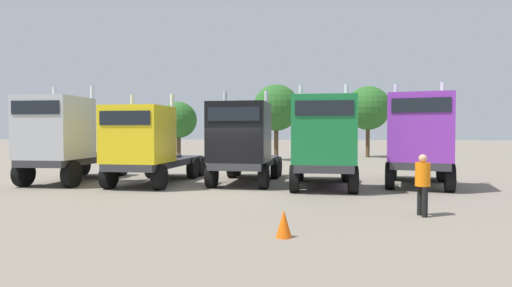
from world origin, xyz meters
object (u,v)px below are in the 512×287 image
visitor_in_hivis (423,180)px  traffic_cone_near (284,224)px  semi_truck_black (243,143)px  semi_truck_purple (419,139)px  semi_truck_green (323,141)px  semi_truck_silver (62,138)px  semi_truck_yellow (147,145)px

visitor_in_hivis → traffic_cone_near: 4.65m
semi_truck_black → semi_truck_purple: size_ratio=1.01×
semi_truck_black → semi_truck_green: bearing=78.3°
semi_truck_purple → traffic_cone_near: 10.39m
semi_truck_black → semi_truck_purple: 7.45m
semi_truck_green → semi_truck_purple: size_ratio=0.99×
semi_truck_purple → visitor_in_hivis: (-1.47, -6.09, -1.05)m
visitor_in_hivis → semi_truck_green: bearing=106.2°
semi_truck_silver → semi_truck_black: semi_truck_silver is taller
semi_truck_green → semi_truck_black: bearing=-102.8°
semi_truck_purple → traffic_cone_near: bearing=-17.2°
visitor_in_hivis → semi_truck_silver: bearing=148.9°
semi_truck_purple → visitor_in_hivis: bearing=-0.6°
semi_truck_purple → visitor_in_hivis: semi_truck_purple is taller
semi_truck_yellow → semi_truck_green: semi_truck_green is taller
semi_truck_yellow → traffic_cone_near: semi_truck_yellow is taller
semi_truck_green → visitor_in_hivis: semi_truck_green is taller
semi_truck_silver → traffic_cone_near: (10.38, -8.07, -1.72)m
semi_truck_purple → semi_truck_silver: bearing=-74.2°
semi_truck_silver → semi_truck_black: 8.10m
semi_truck_black → visitor_in_hivis: bearing=47.8°
semi_truck_black → semi_truck_purple: semi_truck_purple is taller
semi_truck_silver → traffic_cone_near: 13.26m
semi_truck_purple → semi_truck_green: bearing=-62.5°
visitor_in_hivis → semi_truck_purple: bearing=66.1°
semi_truck_purple → traffic_cone_near: semi_truck_purple is taller
semi_truck_black → traffic_cone_near: 9.13m
visitor_in_hivis → traffic_cone_near: visitor_in_hivis is taller
semi_truck_purple → visitor_in_hivis: 6.36m
semi_truck_purple → semi_truck_black: bearing=-75.9°
semi_truck_yellow → traffic_cone_near: size_ratio=10.55×
semi_truck_silver → semi_truck_purple: (15.52, 0.79, 0.01)m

